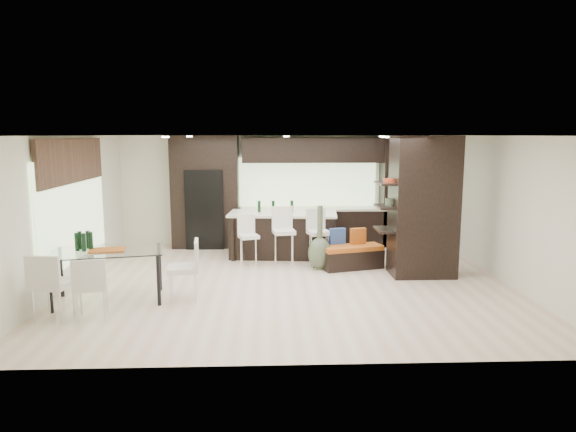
{
  "coord_description": "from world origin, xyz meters",
  "views": [
    {
      "loc": [
        -0.38,
        -9.25,
        2.72
      ],
      "look_at": [
        0.0,
        0.6,
        1.15
      ],
      "focal_mm": 32.0,
      "sensor_mm": 36.0,
      "label": 1
    }
  ],
  "objects_px": {
    "stool_mid": "(284,242)",
    "stool_right": "(319,243)",
    "floor_vase": "(320,237)",
    "stool_left": "(249,245)",
    "bench": "(352,257)",
    "kitchen_island": "(283,234)",
    "chair_end": "(183,273)",
    "chair_near": "(92,290)",
    "chair_far": "(53,289)",
    "dining_table": "(109,276)"
  },
  "relations": [
    {
      "from": "kitchen_island",
      "to": "chair_end",
      "type": "xyz_separation_m",
      "value": [
        -1.73,
        -3.04,
        -0.04
      ]
    },
    {
      "from": "stool_mid",
      "to": "chair_end",
      "type": "relative_size",
      "value": 1.07
    },
    {
      "from": "kitchen_island",
      "to": "stool_mid",
      "type": "distance_m",
      "value": 0.83
    },
    {
      "from": "stool_right",
      "to": "bench",
      "type": "xyz_separation_m",
      "value": [
        0.66,
        -0.3,
        -0.24
      ]
    },
    {
      "from": "stool_right",
      "to": "chair_end",
      "type": "relative_size",
      "value": 1.03
    },
    {
      "from": "stool_left",
      "to": "stool_mid",
      "type": "xyz_separation_m",
      "value": [
        0.73,
        -0.03,
        0.07
      ]
    },
    {
      "from": "stool_right",
      "to": "floor_vase",
      "type": "xyz_separation_m",
      "value": [
        -0.01,
        -0.32,
        0.18
      ]
    },
    {
      "from": "kitchen_island",
      "to": "dining_table",
      "type": "height_order",
      "value": "kitchen_island"
    },
    {
      "from": "kitchen_island",
      "to": "floor_vase",
      "type": "height_order",
      "value": "floor_vase"
    },
    {
      "from": "stool_mid",
      "to": "chair_far",
      "type": "bearing_deg",
      "value": -147.28
    },
    {
      "from": "bench",
      "to": "floor_vase",
      "type": "height_order",
      "value": "floor_vase"
    },
    {
      "from": "stool_left",
      "to": "bench",
      "type": "bearing_deg",
      "value": -27.49
    },
    {
      "from": "floor_vase",
      "to": "stool_mid",
      "type": "bearing_deg",
      "value": 156.69
    },
    {
      "from": "stool_mid",
      "to": "bench",
      "type": "xyz_separation_m",
      "value": [
        1.39,
        -0.29,
        -0.26
      ]
    },
    {
      "from": "kitchen_island",
      "to": "chair_near",
      "type": "bearing_deg",
      "value": -122.13
    },
    {
      "from": "stool_mid",
      "to": "bench",
      "type": "relative_size",
      "value": 0.8
    },
    {
      "from": "kitchen_island",
      "to": "chair_near",
      "type": "xyz_separation_m",
      "value": [
        -2.95,
        -3.86,
        -0.06
      ]
    },
    {
      "from": "kitchen_island",
      "to": "stool_mid",
      "type": "height_order",
      "value": "kitchen_island"
    },
    {
      "from": "stool_mid",
      "to": "floor_vase",
      "type": "bearing_deg",
      "value": -31.56
    },
    {
      "from": "stool_left",
      "to": "chair_far",
      "type": "height_order",
      "value": "chair_far"
    },
    {
      "from": "chair_near",
      "to": "chair_end",
      "type": "distance_m",
      "value": 1.47
    },
    {
      "from": "floor_vase",
      "to": "dining_table",
      "type": "relative_size",
      "value": 0.74
    },
    {
      "from": "stool_left",
      "to": "bench",
      "type": "distance_m",
      "value": 2.16
    },
    {
      "from": "kitchen_island",
      "to": "stool_left",
      "type": "distance_m",
      "value": 1.09
    },
    {
      "from": "stool_mid",
      "to": "chair_end",
      "type": "height_order",
      "value": "stool_mid"
    },
    {
      "from": "kitchen_island",
      "to": "floor_vase",
      "type": "bearing_deg",
      "value": -52.55
    },
    {
      "from": "floor_vase",
      "to": "chair_end",
      "type": "relative_size",
      "value": 1.41
    },
    {
      "from": "stool_right",
      "to": "floor_vase",
      "type": "relative_size",
      "value": 0.73
    },
    {
      "from": "stool_mid",
      "to": "chair_far",
      "type": "height_order",
      "value": "stool_mid"
    },
    {
      "from": "dining_table",
      "to": "stool_right",
      "type": "bearing_deg",
      "value": 20.47
    },
    {
      "from": "chair_end",
      "to": "chair_near",
      "type": "bearing_deg",
      "value": 117.28
    },
    {
      "from": "stool_mid",
      "to": "bench",
      "type": "height_order",
      "value": "stool_mid"
    },
    {
      "from": "stool_mid",
      "to": "stool_right",
      "type": "xyz_separation_m",
      "value": [
        0.73,
        0.01,
        -0.02
      ]
    },
    {
      "from": "bench",
      "to": "chair_far",
      "type": "relative_size",
      "value": 1.32
    },
    {
      "from": "stool_mid",
      "to": "stool_right",
      "type": "bearing_deg",
      "value": -7.62
    },
    {
      "from": "stool_right",
      "to": "bench",
      "type": "bearing_deg",
      "value": -40.78
    },
    {
      "from": "chair_far",
      "to": "floor_vase",
      "type": "bearing_deg",
      "value": 40.63
    },
    {
      "from": "chair_end",
      "to": "bench",
      "type": "bearing_deg",
      "value": -64.98
    },
    {
      "from": "kitchen_island",
      "to": "chair_near",
      "type": "relative_size",
      "value": 2.73
    },
    {
      "from": "stool_mid",
      "to": "chair_near",
      "type": "distance_m",
      "value": 4.23
    },
    {
      "from": "stool_mid",
      "to": "chair_near",
      "type": "height_order",
      "value": "stool_mid"
    },
    {
      "from": "stool_mid",
      "to": "chair_near",
      "type": "bearing_deg",
      "value": -142.53
    },
    {
      "from": "stool_left",
      "to": "stool_right",
      "type": "distance_m",
      "value": 1.47
    },
    {
      "from": "chair_near",
      "to": "chair_far",
      "type": "bearing_deg",
      "value": 169.4
    },
    {
      "from": "stool_mid",
      "to": "stool_right",
      "type": "relative_size",
      "value": 1.04
    },
    {
      "from": "bench",
      "to": "chair_end",
      "type": "bearing_deg",
      "value": -163.77
    },
    {
      "from": "dining_table",
      "to": "chair_end",
      "type": "relative_size",
      "value": 1.91
    },
    {
      "from": "floor_vase",
      "to": "stool_left",
      "type": "bearing_deg",
      "value": 166.81
    },
    {
      "from": "bench",
      "to": "chair_end",
      "type": "relative_size",
      "value": 1.34
    },
    {
      "from": "stool_mid",
      "to": "bench",
      "type": "distance_m",
      "value": 1.45
    }
  ]
}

